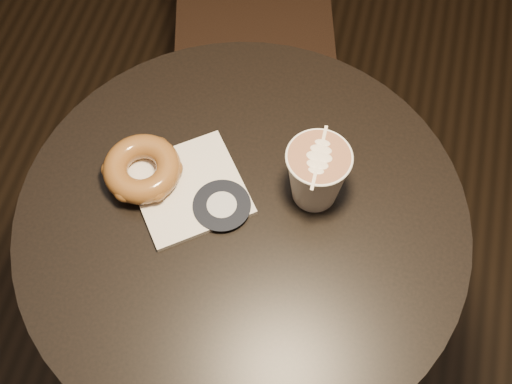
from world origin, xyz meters
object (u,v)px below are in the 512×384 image
at_px(latte_cup, 317,176).
at_px(pastry_bag, 189,189).
at_px(cafe_table, 244,269).
at_px(doughnut, 142,169).

bearing_deg(latte_cup, pastry_bag, -168.28).
bearing_deg(cafe_table, doughnut, 168.82).
xyz_separation_m(cafe_table, doughnut, (-0.17, 0.03, 0.23)).
bearing_deg(latte_cup, doughnut, -172.52).
bearing_deg(cafe_table, pastry_bag, 162.91).
bearing_deg(doughnut, cafe_table, -11.18).
height_order(pastry_bag, doughnut, doughnut).
distance_m(cafe_table, pastry_bag, 0.23).
height_order(pastry_bag, latte_cup, latte_cup).
xyz_separation_m(cafe_table, pastry_bag, (-0.09, 0.03, 0.20)).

